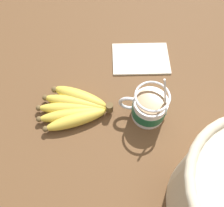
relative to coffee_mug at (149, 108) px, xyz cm
name	(u,v)px	position (x,y,z in cm)	size (l,w,h in cm)	color
table	(134,110)	(3.64, -1.62, -5.46)	(125.61, 125.61, 2.64)	brown
coffee_mug	(149,108)	(0.00, 0.00, 0.00)	(13.42, 9.22, 17.58)	silver
banana_bunch	(75,108)	(19.89, 1.98, -2.27)	(21.26, 15.85, 4.28)	brown
napkin	(141,59)	(3.48, -19.58, -3.84)	(19.75, 15.41, 0.60)	beige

